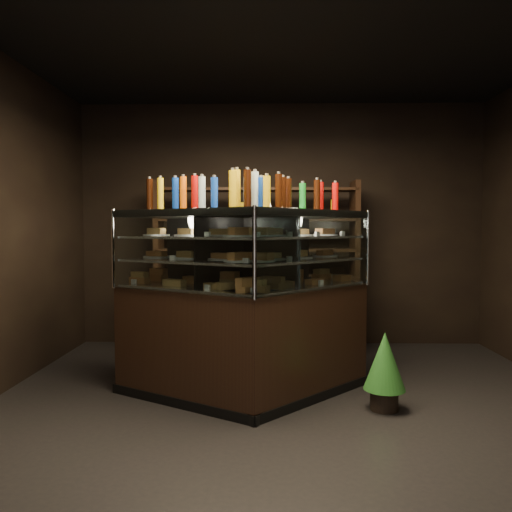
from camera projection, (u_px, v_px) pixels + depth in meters
The scene contains 7 objects.
ground at pixel (290, 417), 3.84m from camera, with size 5.00×5.00×0.00m, color black.
room_shell at pixel (290, 163), 3.73m from camera, with size 5.02×5.02×3.01m.
display_case at pixel (246, 334), 4.33m from camera, with size 2.30×1.57×1.62m.
food_display at pixel (246, 253), 4.29m from camera, with size 1.88×1.06×0.49m.
bottles_top at pixel (245, 194), 4.27m from camera, with size 1.70×0.92×0.30m.
potted_conifer at pixel (385, 360), 3.96m from camera, with size 0.33×0.33×0.71m.
back_shelving at pixel (257, 300), 5.86m from camera, with size 2.36×0.47×2.00m.
Camera 1 is at (-0.18, -3.77, 1.44)m, focal length 35.00 mm.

